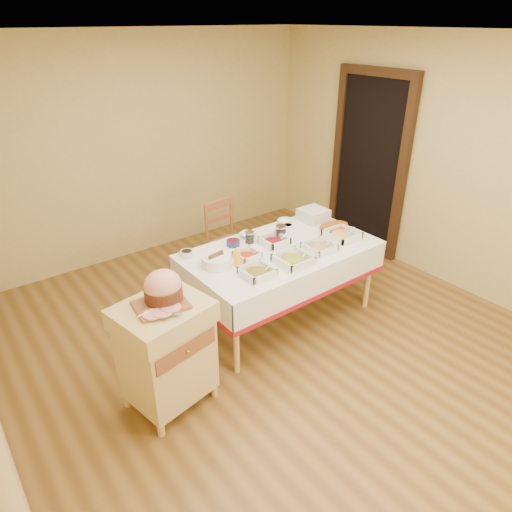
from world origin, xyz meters
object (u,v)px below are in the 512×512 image
(bread_basket, at_px, (216,261))
(plate_stack, at_px, (313,215))
(dining_table, at_px, (280,263))
(dining_chair, at_px, (228,242))
(ham_on_board, at_px, (163,290))
(mustard_bottle, at_px, (237,257))
(preserve_jar_left, at_px, (250,238))
(brass_platter, at_px, (335,227))
(preserve_jar_right, at_px, (281,233))
(butcher_cart, at_px, (166,350))

(bread_basket, xyz_separation_m, plate_stack, (1.36, 0.21, 0.02))
(dining_table, distance_m, dining_chair, 0.92)
(dining_table, bearing_deg, ham_on_board, -165.82)
(dining_chair, bearing_deg, dining_table, -90.25)
(dining_table, xyz_separation_m, dining_chair, (0.00, 0.91, -0.12))
(ham_on_board, bearing_deg, mustard_bottle, 20.58)
(preserve_jar_left, distance_m, brass_platter, 0.92)
(dining_chair, height_order, plate_stack, dining_chair)
(dining_chair, relative_size, plate_stack, 3.48)
(ham_on_board, distance_m, preserve_jar_left, 1.39)
(dining_table, xyz_separation_m, mustard_bottle, (-0.52, -0.03, 0.24))
(dining_chair, relative_size, bread_basket, 3.57)
(preserve_jar_left, distance_m, bread_basket, 0.54)
(dining_chair, bearing_deg, mustard_bottle, -119.25)
(bread_basket, bearing_deg, mustard_bottle, -36.15)
(ham_on_board, bearing_deg, dining_chair, 42.21)
(dining_table, distance_m, brass_platter, 0.74)
(dining_table, xyz_separation_m, preserve_jar_right, (0.14, 0.17, 0.22))
(mustard_bottle, bearing_deg, ham_on_board, -159.42)
(dining_chair, xyz_separation_m, bread_basket, (-0.67, -0.83, 0.33))
(dining_chair, xyz_separation_m, mustard_bottle, (-0.52, -0.93, 0.37))
(preserve_jar_left, distance_m, plate_stack, 0.86)
(plate_stack, bearing_deg, dining_chair, 138.51)
(preserve_jar_right, height_order, plate_stack, preserve_jar_right)
(dining_table, bearing_deg, brass_platter, -0.23)
(preserve_jar_right, bearing_deg, bread_basket, -173.78)
(mustard_bottle, xyz_separation_m, brass_platter, (1.24, 0.02, -0.06))
(butcher_cart, relative_size, preserve_jar_left, 7.76)
(dining_chair, bearing_deg, preserve_jar_left, -104.49)
(plate_stack, bearing_deg, dining_table, -157.00)
(dining_chair, distance_m, preserve_jar_left, 0.73)
(ham_on_board, height_order, mustard_bottle, ham_on_board)
(preserve_jar_right, height_order, bread_basket, preserve_jar_right)
(bread_basket, distance_m, brass_platter, 1.39)
(bread_basket, bearing_deg, dining_chair, 50.90)
(brass_platter, bearing_deg, bread_basket, 176.44)
(dining_table, height_order, plate_stack, plate_stack)
(mustard_bottle, relative_size, bread_basket, 0.71)
(brass_platter, bearing_deg, ham_on_board, -170.63)
(plate_stack, xyz_separation_m, brass_platter, (0.02, -0.30, -0.04))
(butcher_cart, height_order, dining_chair, dining_chair)
(dining_table, height_order, mustard_bottle, mustard_bottle)
(preserve_jar_right, bearing_deg, dining_table, -129.56)
(mustard_bottle, distance_m, bread_basket, 0.19)
(butcher_cart, bearing_deg, dining_table, 14.95)
(ham_on_board, xyz_separation_m, preserve_jar_left, (1.22, 0.63, -0.19))
(preserve_jar_left, xyz_separation_m, bread_basket, (-0.51, -0.20, -0.00))
(dining_chair, bearing_deg, ham_on_board, -137.79)
(dining_table, bearing_deg, mustard_bottle, -177.24)
(plate_stack, height_order, brass_platter, plate_stack)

